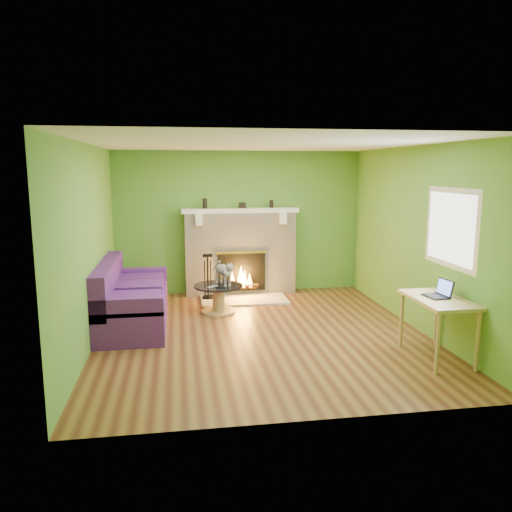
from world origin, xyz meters
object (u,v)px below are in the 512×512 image
at_px(desk, 439,305).
at_px(cat, 223,272).
at_px(sofa, 129,301).
at_px(coffee_table, 219,297).

height_order(desk, cat, cat).
relative_size(desk, cat, 1.63).
xyz_separation_m(sofa, coffee_table, (1.35, 0.46, -0.11)).
bearing_deg(coffee_table, desk, -44.25).
bearing_deg(desk, coffee_table, 135.75).
xyz_separation_m(sofa, desk, (3.81, -1.93, 0.29)).
distance_m(coffee_table, cat, 0.39).
bearing_deg(sofa, coffee_table, 18.73).
bearing_deg(desk, cat, 134.20).
height_order(sofa, cat, sofa).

